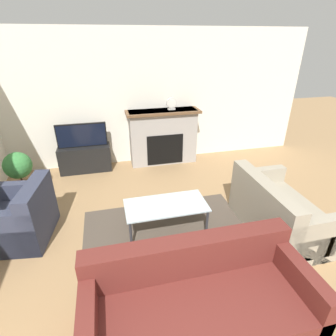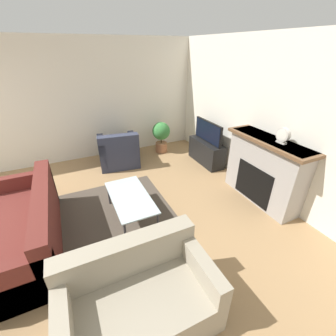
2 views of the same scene
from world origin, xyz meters
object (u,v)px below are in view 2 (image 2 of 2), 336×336
at_px(couch_sectional, 25,230).
at_px(mantel_clock, 283,135).
at_px(armchair_by_window, 119,153).
at_px(coffee_table, 130,198).
at_px(tv, 208,132).
at_px(couch_loveseat, 139,300).
at_px(potted_plant, 161,134).

xyz_separation_m(couch_sectional, mantel_clock, (0.70, 3.74, 1.00)).
bearing_deg(armchair_by_window, coffee_table, 88.69).
relative_size(tv, couch_loveseat, 0.67).
xyz_separation_m(coffee_table, potted_plant, (-2.21, 1.50, 0.10)).
relative_size(armchair_by_window, potted_plant, 1.21).
bearing_deg(couch_sectional, coffee_table, 88.36).
height_order(couch_sectional, coffee_table, couch_sectional).
distance_m(tv, coffee_table, 2.54).
distance_m(tv, couch_loveseat, 3.78).
distance_m(couch_loveseat, armchair_by_window, 3.54).
bearing_deg(tv, couch_loveseat, -43.84).
distance_m(couch_loveseat, potted_plant, 4.19).
bearing_deg(couch_loveseat, mantel_clock, 18.12).
relative_size(tv, potted_plant, 1.20).
bearing_deg(couch_loveseat, potted_plant, 63.28).
relative_size(couch_sectional, couch_loveseat, 1.42).
xyz_separation_m(armchair_by_window, mantel_clock, (2.60, 1.97, 0.98)).
height_order(tv, mantel_clock, mantel_clock).
relative_size(couch_loveseat, potted_plant, 1.79).
distance_m(couch_loveseat, mantel_clock, 2.97).
bearing_deg(couch_sectional, potted_plant, 126.22).
height_order(coffee_table, mantel_clock, mantel_clock).
height_order(potted_plant, mantel_clock, mantel_clock).
xyz_separation_m(coffee_table, mantel_clock, (0.65, 2.28, 0.90)).
bearing_deg(mantel_clock, couch_loveseat, -71.88).
bearing_deg(mantel_clock, tv, -178.09).
relative_size(tv, couch_sectional, 0.47).
xyz_separation_m(couch_sectional, armchair_by_window, (-1.91, 1.77, 0.01)).
bearing_deg(coffee_table, potted_plant, 145.86).
relative_size(potted_plant, mantel_clock, 3.24).
distance_m(tv, mantel_clock, 1.91).
bearing_deg(coffee_table, couch_loveseat, -14.03).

